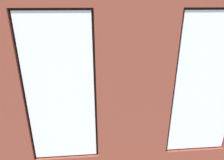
{
  "coord_description": "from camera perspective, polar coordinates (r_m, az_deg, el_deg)",
  "views": [
    {
      "loc": [
        0.55,
        5.1,
        3.04
      ],
      "look_at": [
        0.15,
        0.4,
        1.17
      ],
      "focal_mm": 32.0,
      "sensor_mm": 36.0,
      "label": 1
    }
  ],
  "objects": [
    {
      "name": "cup_ceramic",
      "position": [
        5.83,
        -5.37,
        -4.2
      ],
      "size": [
        0.09,
        0.09,
        0.1
      ],
      "primitive_type": "cylinder",
      "color": "#4C4C51",
      "rests_on": "coffee_table"
    },
    {
      "name": "ground_plane",
      "position": [
        5.99,
        1.11,
        -9.43
      ],
      "size": [
        6.7,
        5.75,
        0.1
      ],
      "primitive_type": "cube",
      "color": "#99663D"
    },
    {
      "name": "papasan_chair",
      "position": [
        7.04,
        -8.95,
        -0.34
      ],
      "size": [
        1.07,
        1.07,
        0.68
      ],
      "color": "olive",
      "rests_on": "ground_plane"
    },
    {
      "name": "couch_by_window",
      "position": [
        4.26,
        3.4,
        -17.87
      ],
      "size": [
        1.95,
        0.87,
        0.8
      ],
      "color": "black",
      "rests_on": "ground_plane"
    },
    {
      "name": "table_plant_small",
      "position": [
        5.84,
        -0.65,
        -3.01
      ],
      "size": [
        0.18,
        0.18,
        0.28
      ],
      "color": "gray",
      "rests_on": "coffee_table"
    },
    {
      "name": "coffee_table",
      "position": [
        5.8,
        -3.83,
        -5.56
      ],
      "size": [
        1.21,
        0.72,
        0.45
      ],
      "color": "#A87547",
      "rests_on": "ground_plane"
    },
    {
      "name": "brick_wall_with_windows",
      "position": [
        3.01,
        6.26,
        -6.36
      ],
      "size": [
        6.1,
        0.3,
        3.35
      ],
      "color": "brown",
      "rests_on": "ground_plane"
    },
    {
      "name": "remote_black",
      "position": [
        5.68,
        -2.91,
        -5.36
      ],
      "size": [
        0.09,
        0.18,
        0.02
      ],
      "primitive_type": "cube",
      "rotation": [
        0.0,
        0.0,
        6.05
      ],
      "color": "black",
      "rests_on": "coffee_table"
    },
    {
      "name": "media_console",
      "position": [
        5.91,
        -25.88,
        -9.07
      ],
      "size": [
        1.29,
        0.42,
        0.48
      ],
      "primitive_type": "cube",
      "color": "black",
      "rests_on": "ground_plane"
    },
    {
      "name": "candle_jar",
      "position": [
        5.66,
        -7.52,
        -5.07
      ],
      "size": [
        0.08,
        0.08,
        0.12
      ],
      "primitive_type": "cylinder",
      "color": "#B7333D",
      "rests_on": "coffee_table"
    },
    {
      "name": "potted_plant_foreground_right",
      "position": [
        7.61,
        -18.63,
        0.78
      ],
      "size": [
        0.42,
        0.42,
        0.73
      ],
      "color": "#47423D",
      "rests_on": "ground_plane"
    },
    {
      "name": "tv_flatscreen",
      "position": [
        5.64,
        -26.87,
        -3.7
      ],
      "size": [
        1.1,
        0.2,
        0.74
      ],
      "color": "black",
      "rests_on": "media_console"
    },
    {
      "name": "remote_silver",
      "position": [
        5.77,
        -3.85,
        -4.9
      ],
      "size": [
        0.1,
        0.18,
        0.02
      ],
      "primitive_type": "cube",
      "rotation": [
        0.0,
        0.0,
        3.43
      ],
      "color": "#B2B2B7",
      "rests_on": "coffee_table"
    },
    {
      "name": "couch_left",
      "position": [
        5.89,
        25.6,
        -8.09
      ],
      "size": [
        0.95,
        1.92,
        0.8
      ],
      "rotation": [
        0.0,
        0.0,
        1.53
      ],
      "color": "black",
      "rests_on": "ground_plane"
    },
    {
      "name": "potted_plant_beside_window_right",
      "position": [
        4.16,
        -21.91,
        -15.68
      ],
      "size": [
        0.51,
        0.51,
        1.0
      ],
      "color": "beige",
      "rests_on": "ground_plane"
    },
    {
      "name": "potted_plant_near_tv",
      "position": [
        4.61,
        -24.97,
        -11.27
      ],
      "size": [
        0.82,
        0.85,
        1.2
      ],
      "color": "beige",
      "rests_on": "ground_plane"
    }
  ]
}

